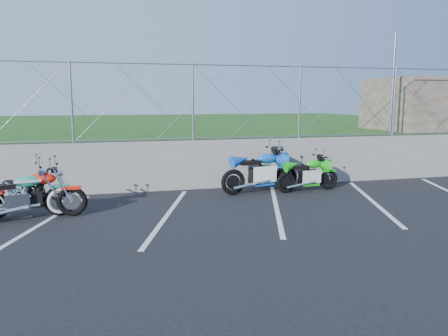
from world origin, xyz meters
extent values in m
plane|color=black|center=(0.00, 0.00, 0.00)|extent=(90.00, 90.00, 0.00)
cube|color=slate|center=(0.00, 3.50, 0.65)|extent=(30.00, 0.22, 1.30)
cube|color=#1E4913|center=(0.00, 13.50, 0.65)|extent=(30.00, 20.00, 1.30)
cube|color=brown|center=(10.50, 5.50, 2.20)|extent=(5.00, 3.00, 1.80)
cylinder|color=gray|center=(0.00, 3.50, 3.25)|extent=(28.00, 0.03, 0.03)
cylinder|color=gray|center=(0.00, 3.50, 1.35)|extent=(28.00, 0.03, 0.03)
cylinder|color=gray|center=(7.20, 3.90, 2.80)|extent=(0.08, 0.08, 3.00)
cube|color=silver|center=(-2.40, 1.00, 0.00)|extent=(1.49, 4.31, 0.01)
cube|color=silver|center=(0.00, 1.00, 0.00)|extent=(1.49, 4.31, 0.01)
cube|color=silver|center=(2.40, 1.00, 0.00)|extent=(1.49, 4.31, 0.01)
cube|color=silver|center=(4.80, 1.00, 0.00)|extent=(1.49, 4.31, 0.01)
torus|color=black|center=(-2.15, 1.44, 0.32)|extent=(0.64, 0.27, 0.64)
cube|color=silver|center=(-2.92, 1.23, 0.39)|extent=(0.50, 0.38, 0.33)
ellipsoid|color=teal|center=(-2.71, 1.29, 0.77)|extent=(0.55, 0.36, 0.22)
cube|color=black|center=(-3.16, 1.17, 0.70)|extent=(0.53, 0.35, 0.09)
cube|color=teal|center=(-2.15, 1.44, 0.62)|extent=(0.39, 0.24, 0.06)
cylinder|color=silver|center=(-2.50, 1.35, 1.08)|extent=(0.21, 0.68, 0.03)
torus|color=black|center=(-1.91, 1.35, 0.31)|extent=(0.62, 0.17, 0.61)
cube|color=black|center=(-2.67, 1.42, 0.40)|extent=(0.48, 0.32, 0.34)
ellipsoid|color=red|center=(-2.45, 1.40, 0.79)|extent=(0.54, 0.29, 0.23)
cube|color=black|center=(-2.92, 1.44, 0.72)|extent=(0.52, 0.28, 0.09)
cube|color=red|center=(-1.91, 1.35, 0.60)|extent=(0.39, 0.18, 0.06)
cylinder|color=silver|center=(-2.24, 1.38, 1.03)|extent=(0.10, 0.71, 0.03)
torus|color=black|center=(3.18, 2.37, 0.26)|extent=(0.54, 0.14, 0.53)
torus|color=black|center=(4.43, 2.48, 0.26)|extent=(0.54, 0.14, 0.53)
cube|color=black|center=(3.79, 2.42, 0.35)|extent=(0.43, 0.28, 0.30)
ellipsoid|color=#19C819|center=(3.98, 2.44, 0.71)|extent=(0.48, 0.26, 0.20)
cube|color=black|center=(3.56, 2.40, 0.64)|extent=(0.46, 0.25, 0.08)
cube|color=#19C819|center=(4.43, 2.48, 0.51)|extent=(0.35, 0.16, 0.05)
cylinder|color=silver|center=(4.14, 2.45, 0.91)|extent=(0.08, 0.63, 0.02)
torus|color=black|center=(1.81, 2.47, 0.32)|extent=(0.66, 0.23, 0.65)
torus|color=black|center=(3.32, 2.73, 0.32)|extent=(0.66, 0.23, 0.65)
cube|color=black|center=(2.54, 2.60, 0.43)|extent=(0.54, 0.38, 0.37)
ellipsoid|color=blue|center=(2.78, 2.64, 0.86)|extent=(0.61, 0.36, 0.25)
cube|color=black|center=(2.27, 2.55, 0.79)|extent=(0.58, 0.35, 0.10)
cube|color=blue|center=(3.32, 2.73, 0.63)|extent=(0.43, 0.23, 0.06)
cylinder|color=silver|center=(2.96, 2.67, 1.12)|extent=(0.16, 0.77, 0.03)
camera|label=1|loc=(-1.04, -7.83, 2.36)|focal=35.00mm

